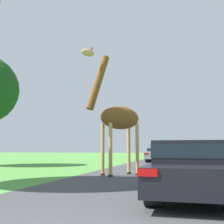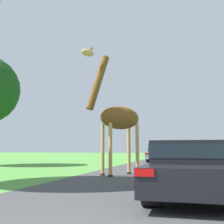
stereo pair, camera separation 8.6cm
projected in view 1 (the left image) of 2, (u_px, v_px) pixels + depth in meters
The scene contains 6 objects.
road at pixel (177, 159), 30.71m from camera, with size 6.81×120.00×0.00m.
giraffe_near_road at pixel (117, 116), 11.67m from camera, with size 2.28×2.28×5.23m.
car_lead_maroon at pixel (192, 167), 6.36m from camera, with size 1.78×4.34×1.24m.
car_queue_right at pixel (214, 155), 17.60m from camera, with size 1.88×4.41×1.37m.
car_queue_left at pixel (159, 154), 23.81m from camera, with size 1.96×4.28×1.20m.
car_far_ahead at pixel (197, 153), 26.90m from camera, with size 1.85×4.39×1.26m.
Camera 1 is at (0.89, -1.91, 1.06)m, focal length 45.00 mm.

